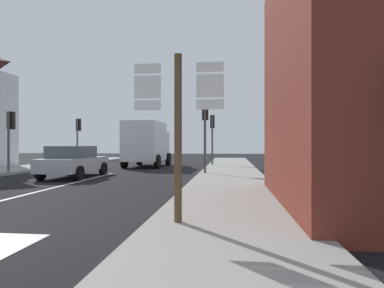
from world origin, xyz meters
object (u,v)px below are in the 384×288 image
(traffic_light_near_right, at_px, (205,121))
(traffic_light_far_right, at_px, (212,128))
(sedan_far, at_px, (74,161))
(traffic_light_near_left, at_px, (10,128))
(traffic_light_far_left, at_px, (78,131))
(delivery_truck, at_px, (147,143))
(route_sign_post, at_px, (178,125))

(traffic_light_near_right, xyz_separation_m, traffic_light_far_right, (0.00, 6.86, -0.05))
(sedan_far, bearing_deg, traffic_light_near_left, 163.74)
(traffic_light_far_left, relative_size, traffic_light_near_right, 0.94)
(traffic_light_far_left, bearing_deg, traffic_light_near_left, -90.00)
(sedan_far, distance_m, traffic_light_far_right, 10.65)
(delivery_truck, height_order, traffic_light_near_right, traffic_light_near_right)
(sedan_far, bearing_deg, route_sign_post, -54.75)
(route_sign_post, height_order, traffic_light_far_right, traffic_light_far_right)
(traffic_light_far_left, bearing_deg, sedan_far, -66.06)
(delivery_truck, distance_m, traffic_light_far_left, 5.74)
(traffic_light_near_left, height_order, traffic_light_far_right, traffic_light_far_right)
(sedan_far, relative_size, traffic_light_far_left, 1.22)
(delivery_truck, bearing_deg, traffic_light_far_right, 10.85)
(traffic_light_near_right, bearing_deg, traffic_light_near_left, -176.82)
(traffic_light_far_left, xyz_separation_m, traffic_light_near_right, (10.00, -7.23, 0.16))
(route_sign_post, distance_m, traffic_light_far_left, 20.64)
(sedan_far, distance_m, delivery_truck, 7.93)
(route_sign_post, bearing_deg, traffic_light_far_left, 119.91)
(delivery_truck, height_order, traffic_light_far_left, traffic_light_far_left)
(traffic_light_near_left, bearing_deg, route_sign_post, -44.46)
(traffic_light_near_right, bearing_deg, delivery_truck, 126.63)
(route_sign_post, bearing_deg, sedan_far, 125.25)
(traffic_light_far_left, bearing_deg, traffic_light_near_right, -35.89)
(delivery_truck, relative_size, traffic_light_near_right, 1.38)
(sedan_far, bearing_deg, traffic_light_far_left, 113.94)
(traffic_light_far_left, relative_size, traffic_light_near_left, 1.07)
(traffic_light_near_right, bearing_deg, sedan_far, -164.13)
(sedan_far, xyz_separation_m, traffic_light_far_left, (-3.97, 8.95, 1.79))
(traffic_light_far_right, bearing_deg, traffic_light_near_right, -90.00)
(delivery_truck, height_order, traffic_light_near_left, traffic_light_near_left)
(sedan_far, distance_m, route_sign_post, 11.00)
(sedan_far, relative_size, route_sign_post, 1.32)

